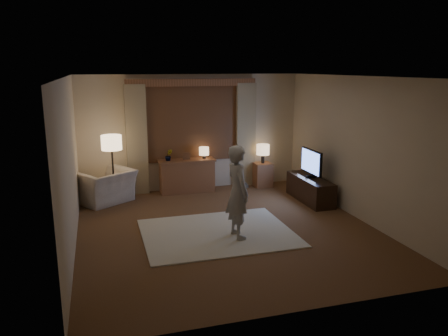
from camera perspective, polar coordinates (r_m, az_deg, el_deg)
name	(u,v)px	position (r m, az deg, el deg)	size (l,w,h in m)	color
room	(219,149)	(7.77, -0.67, 2.55)	(5.04, 5.54, 2.64)	brown
rug	(217,233)	(7.48, -0.86, -8.45)	(2.50, 2.00, 0.02)	beige
sideboard	(187,176)	(9.84, -4.86, -1.11)	(1.20, 0.40, 0.70)	brown
picture_frame	(187,157)	(9.74, -4.91, 1.45)	(0.16, 0.02, 0.20)	brown
plant	(169,156)	(9.66, -7.24, 1.60)	(0.17, 0.13, 0.30)	#999999
table_lamp_sideboard	(204,152)	(9.80, -2.63, 2.15)	(0.22, 0.22, 0.30)	black
floor_lamp	(112,146)	(9.14, -14.46, 2.77)	(0.41, 0.41, 1.41)	black
armchair	(105,186)	(9.36, -15.24, -2.35)	(1.04, 0.91, 0.68)	beige
side_table	(262,175)	(10.30, 5.04, -0.87)	(0.40, 0.40, 0.56)	brown
table_lamp_side	(263,150)	(10.18, 5.11, 2.35)	(0.30, 0.30, 0.44)	black
tv_stand	(310,189)	(9.33, 11.18, -2.74)	(0.45, 1.40, 0.50)	black
tv	(311,162)	(9.19, 11.33, 0.73)	(0.20, 0.82, 0.60)	black
person	(238,192)	(7.06, 1.82, -3.13)	(0.56, 0.37, 1.53)	#B4AFA7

